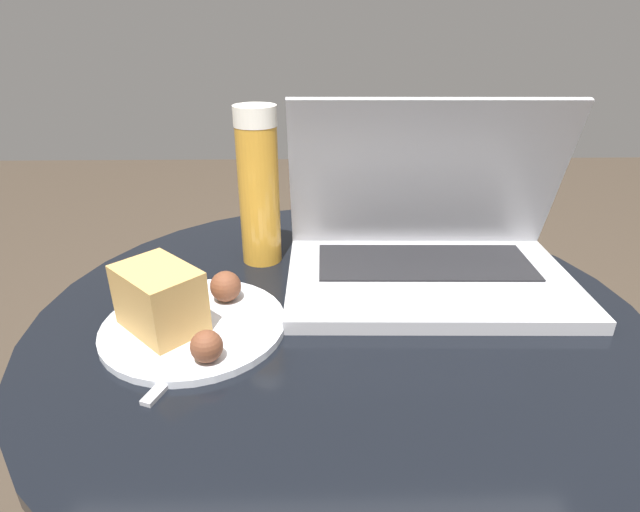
# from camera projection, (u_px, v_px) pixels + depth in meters

# --- Properties ---
(table) EXTENTS (0.74, 0.74, 0.57)m
(table) POSITION_uv_depth(u_px,v_px,m) (338.00, 390.00, 0.68)
(table) COLOR #515156
(table) RESTS_ON ground_plane
(laptop) EXTENTS (0.38, 0.25, 0.24)m
(laptop) POSITION_uv_depth(u_px,v_px,m) (427.00, 245.00, 0.68)
(laptop) COLOR #B2B2B7
(laptop) RESTS_ON table
(beer_glass) EXTENTS (0.06, 0.06, 0.23)m
(beer_glass) POSITION_uv_depth(u_px,v_px,m) (259.00, 187.00, 0.71)
(beer_glass) COLOR gold
(beer_glass) RESTS_ON table
(snack_plate) EXTENTS (0.21, 0.21, 0.08)m
(snack_plate) POSITION_uv_depth(u_px,v_px,m) (181.00, 311.00, 0.57)
(snack_plate) COLOR silver
(snack_plate) RESTS_ON table
(fork) EXTENTS (0.08, 0.18, 0.00)m
(fork) POSITION_uv_depth(u_px,v_px,m) (205.00, 342.00, 0.55)
(fork) COLOR #B2B2B7
(fork) RESTS_ON table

